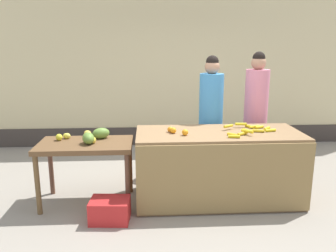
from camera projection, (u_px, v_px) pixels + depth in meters
ground_plane at (191, 199)px, 4.44m from camera, size 24.00×24.00×0.00m
market_wall_back at (175, 63)px, 6.64m from camera, size 8.30×0.23×3.31m
fruit_stall_counter at (218, 166)px, 4.35m from camera, size 2.06×0.89×0.90m
side_table_wooden at (86, 151)px, 4.20m from camera, size 1.15×0.67×0.79m
banana_bunch_pile at (249, 130)px, 4.26m from camera, size 0.67×0.58×0.07m
orange_pile at (177, 131)px, 4.16m from camera, size 0.24×0.24×0.08m
mango_papaya_pile at (92, 136)px, 4.27m from camera, size 0.70×0.56×0.14m
vendor_woman_blue_shirt at (211, 119)px, 4.91m from camera, size 0.34×0.34×1.82m
vendor_woman_pink_shirt at (255, 116)px, 5.03m from camera, size 0.34×0.34×1.87m
produce_crate at (110, 210)px, 3.87m from camera, size 0.46×0.35×0.26m
produce_sack at (152, 164)px, 5.08m from camera, size 0.43×0.46×0.47m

